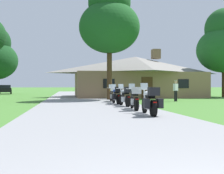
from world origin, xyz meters
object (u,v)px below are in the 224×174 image
at_px(motorcycle_blue_fourth_in_row, 117,95).
at_px(motorcycle_yellow_farthest_in_row, 112,94).
at_px(tree_right_of_lodge, 224,44).
at_px(bystander_white_shirt_near_lodge, 176,90).
at_px(motorcycle_silver_third_in_row, 125,96).
at_px(tree_by_lodge_front, 109,20).
at_px(motorcycle_white_nearest_to_camera, 150,101).
at_px(parked_black_suv_far_left, 5,89).
at_px(motorcycle_black_second_in_row, 135,98).

height_order(motorcycle_blue_fourth_in_row, motorcycle_yellow_farthest_in_row, same).
distance_m(motorcycle_yellow_farthest_in_row, tree_right_of_lodge, 17.02).
height_order(bystander_white_shirt_near_lodge, tree_right_of_lodge, tree_right_of_lodge).
xyz_separation_m(motorcycle_silver_third_in_row, tree_by_lodge_front, (0.28, 7.75, 6.33)).
height_order(motorcycle_white_nearest_to_camera, motorcycle_silver_third_in_row, same).
xyz_separation_m(motorcycle_blue_fourth_in_row, motorcycle_yellow_farthest_in_row, (0.12, 2.47, 0.01)).
bearing_deg(parked_black_suv_far_left, motorcycle_black_second_in_row, -78.99).
bearing_deg(motorcycle_yellow_farthest_in_row, parked_black_suv_far_left, 119.83).
bearing_deg(tree_by_lodge_front, motorcycle_silver_third_in_row, -92.03).
bearing_deg(tree_right_of_lodge, motorcycle_blue_fourth_in_row, -143.68).
distance_m(motorcycle_blue_fourth_in_row, tree_by_lodge_front, 8.57).
bearing_deg(tree_right_of_lodge, tree_by_lodge_front, -161.30).
xyz_separation_m(motorcycle_white_nearest_to_camera, bystander_white_shirt_near_lodge, (5.27, 10.04, 0.34)).
bearing_deg(bystander_white_shirt_near_lodge, motorcycle_blue_fourth_in_row, 179.87).
xyz_separation_m(motorcycle_blue_fourth_in_row, tree_right_of_lodge, (14.17, 10.42, 5.41)).
height_order(motorcycle_white_nearest_to_camera, bystander_white_shirt_near_lodge, bystander_white_shirt_near_lodge).
bearing_deg(parked_black_suv_far_left, bystander_white_shirt_near_lodge, -63.98).
distance_m(motorcycle_silver_third_in_row, motorcycle_yellow_farthest_in_row, 4.46).
xyz_separation_m(motorcycle_blue_fourth_in_row, tree_by_lodge_front, (0.41, 5.76, 6.34)).
relative_size(bystander_white_shirt_near_lodge, tree_right_of_lodge, 0.17).
height_order(motorcycle_white_nearest_to_camera, motorcycle_blue_fourth_in_row, same).
bearing_deg(tree_by_lodge_front, motorcycle_white_nearest_to_camera, -91.53).
bearing_deg(parked_black_suv_far_left, tree_by_lodge_front, -69.15).
relative_size(motorcycle_yellow_farthest_in_row, bystander_white_shirt_near_lodge, 1.24).
xyz_separation_m(motorcycle_white_nearest_to_camera, motorcycle_blue_fourth_in_row, (-0.06, 7.06, 0.00)).
bearing_deg(motorcycle_black_second_in_row, bystander_white_shirt_near_lodge, 60.25).
xyz_separation_m(motorcycle_white_nearest_to_camera, motorcycle_silver_third_in_row, (0.07, 5.07, 0.01)).
xyz_separation_m(motorcycle_silver_third_in_row, tree_right_of_lodge, (14.04, 12.41, 5.40)).
bearing_deg(motorcycle_yellow_farthest_in_row, tree_by_lodge_front, 86.84).
bearing_deg(bystander_white_shirt_near_lodge, motorcycle_white_nearest_to_camera, -147.05).
xyz_separation_m(motorcycle_black_second_in_row, tree_right_of_lodge, (14.11, 14.92, 5.40)).
height_order(motorcycle_silver_third_in_row, tree_right_of_lodge, tree_right_of_lodge).
height_order(motorcycle_black_second_in_row, bystander_white_shirt_near_lodge, bystander_white_shirt_near_lodge).
bearing_deg(parked_black_suv_far_left, motorcycle_silver_third_in_row, -77.13).
relative_size(motorcycle_blue_fourth_in_row, bystander_white_shirt_near_lodge, 1.24).
relative_size(motorcycle_white_nearest_to_camera, motorcycle_yellow_farthest_in_row, 1.00).
height_order(motorcycle_white_nearest_to_camera, motorcycle_black_second_in_row, same).
bearing_deg(motorcycle_blue_fourth_in_row, tree_by_lodge_front, 83.96).
height_order(motorcycle_silver_third_in_row, parked_black_suv_far_left, parked_black_suv_far_left).
distance_m(motorcycle_silver_third_in_row, parked_black_suv_far_left, 31.45).
xyz_separation_m(motorcycle_white_nearest_to_camera, motorcycle_yellow_farthest_in_row, (0.06, 9.53, 0.01)).
bearing_deg(motorcycle_yellow_farthest_in_row, motorcycle_white_nearest_to_camera, -88.62).
relative_size(motorcycle_black_second_in_row, motorcycle_blue_fourth_in_row, 1.00).
relative_size(motorcycle_black_second_in_row, tree_right_of_lodge, 0.21).
height_order(motorcycle_white_nearest_to_camera, motorcycle_yellow_farthest_in_row, same).
relative_size(bystander_white_shirt_near_lodge, tree_by_lodge_front, 0.16).
height_order(motorcycle_yellow_farthest_in_row, parked_black_suv_far_left, parked_black_suv_far_left).
xyz_separation_m(motorcycle_blue_fourth_in_row, parked_black_suv_far_left, (-12.79, 26.68, 0.17)).
xyz_separation_m(tree_by_lodge_front, parked_black_suv_far_left, (-13.20, 20.92, -6.17)).
bearing_deg(motorcycle_black_second_in_row, motorcycle_blue_fourth_in_row, 96.21).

